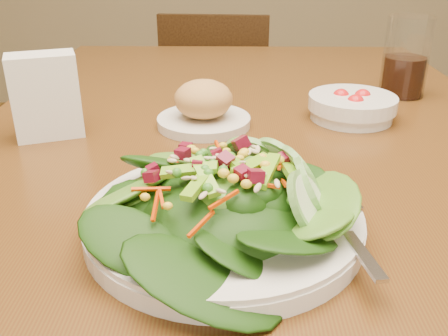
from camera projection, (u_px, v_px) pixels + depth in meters
The scene contains 7 objects.
dining_table at pixel (248, 200), 0.80m from camera, with size 0.90×1.40×0.75m.
chair_far at pixel (217, 117), 1.82m from camera, with size 0.40×0.40×0.81m.
salad_plate at pixel (233, 203), 0.52m from camera, with size 0.30×0.29×0.09m.
bread_plate at pixel (204, 108), 0.81m from camera, with size 0.15×0.15×0.08m.
tomato_bowl at pixel (352, 107), 0.84m from camera, with size 0.15×0.15×0.05m.
drinking_glass at pixel (405, 62), 0.95m from camera, with size 0.09×0.09×0.15m.
napkin_holder at pixel (45, 94), 0.75m from camera, with size 0.11×0.09×0.13m.
Camera 1 is at (-0.03, -0.70, 1.04)m, focal length 40.00 mm.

